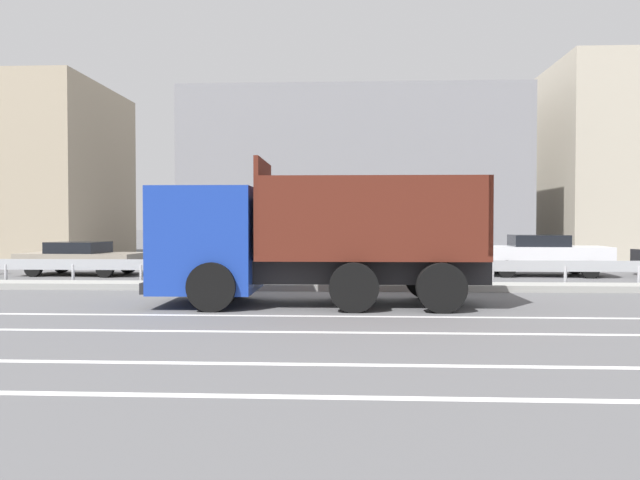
# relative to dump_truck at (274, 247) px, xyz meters

# --- Properties ---
(ground_plane) EXTENTS (320.00, 320.00, 0.00)m
(ground_plane) POSITION_rel_dump_truck_xyz_m (0.69, 1.66, -1.32)
(ground_plane) COLOR #565659
(lane_strip_0) EXTENTS (65.01, 0.16, 0.01)m
(lane_strip_0) POSITION_rel_dump_truck_xyz_m (1.09, -1.79, -1.32)
(lane_strip_0) COLOR silver
(lane_strip_0) RESTS_ON ground_plane
(lane_strip_1) EXTENTS (65.01, 0.16, 0.01)m
(lane_strip_1) POSITION_rel_dump_truck_xyz_m (1.09, -3.63, -1.32)
(lane_strip_1) COLOR silver
(lane_strip_1) RESTS_ON ground_plane
(lane_strip_2) EXTENTS (65.01, 0.16, 0.01)m
(lane_strip_2) POSITION_rel_dump_truck_xyz_m (1.09, -6.05, -1.32)
(lane_strip_2) COLOR silver
(lane_strip_2) RESTS_ON ground_plane
(lane_strip_3) EXTENTS (65.01, 0.16, 0.01)m
(lane_strip_3) POSITION_rel_dump_truck_xyz_m (1.09, -7.59, -1.32)
(lane_strip_3) COLOR silver
(lane_strip_3) RESTS_ON ground_plane
(median_island) EXTENTS (35.76, 1.10, 0.18)m
(median_island) POSITION_rel_dump_truck_xyz_m (0.69, 3.27, -1.23)
(median_island) COLOR gray
(median_island) RESTS_ON ground_plane
(median_guardrail) EXTENTS (65.01, 0.09, 0.78)m
(median_guardrail) POSITION_rel_dump_truck_xyz_m (0.69, 4.14, -0.75)
(median_guardrail) COLOR #9EA0A5
(median_guardrail) RESTS_ON ground_plane
(dump_truck) EXTENTS (7.54, 2.82, 3.28)m
(dump_truck) POSITION_rel_dump_truck_xyz_m (0.00, 0.00, 0.00)
(dump_truck) COLOR #19389E
(dump_truck) RESTS_ON ground_plane
(median_road_sign) EXTENTS (0.84, 0.16, 2.32)m
(median_road_sign) POSITION_rel_dump_truck_xyz_m (-2.11, 3.27, -0.06)
(median_road_sign) COLOR white
(median_road_sign) RESTS_ON ground_plane
(parked_car_3) EXTENTS (4.36, 2.27, 1.20)m
(parked_car_3) POSITION_rel_dump_truck_xyz_m (-7.92, 7.76, -0.69)
(parked_car_3) COLOR gray
(parked_car_3) RESTS_ON ground_plane
(parked_car_4) EXTENTS (4.23, 1.80, 1.50)m
(parked_car_4) POSITION_rel_dump_truck_xyz_m (-2.75, 7.58, -0.56)
(parked_car_4) COLOR black
(parked_car_4) RESTS_ON ground_plane
(parked_car_5) EXTENTS (4.01, 1.96, 1.39)m
(parked_car_5) POSITION_rel_dump_truck_xyz_m (2.95, 7.65, -0.62)
(parked_car_5) COLOR #335B33
(parked_car_5) RESTS_ON ground_plane
(parked_car_6) EXTENTS (4.54, 2.24, 1.45)m
(parked_car_6) POSITION_rel_dump_truck_xyz_m (8.51, 8.27, -0.57)
(parked_car_6) COLOR silver
(parked_car_6) RESTS_ON ground_plane
(background_building_0) EXTENTS (10.41, 9.33, 9.34)m
(background_building_0) POSITION_rel_dump_truck_xyz_m (-16.86, 19.49, 3.35)
(background_building_0) COLOR tan
(background_building_0) RESTS_ON ground_plane
(background_building_1) EXTENTS (17.18, 9.53, 8.58)m
(background_building_1) POSITION_rel_dump_truck_xyz_m (1.86, 20.30, 2.97)
(background_building_1) COLOR gray
(background_building_1) RESTS_ON ground_plane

